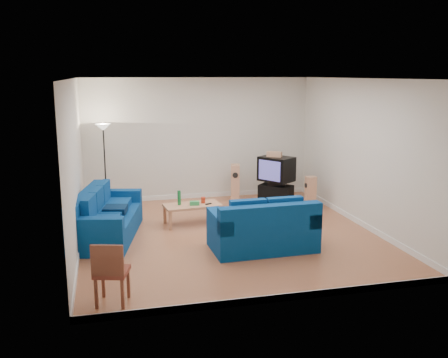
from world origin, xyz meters
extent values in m
cube|color=brown|center=(0.00, 0.00, 0.00)|extent=(6.00, 6.50, 0.01)
cube|color=white|center=(0.00, 0.00, 3.20)|extent=(6.00, 6.50, 0.01)
cube|color=silver|center=(0.00, 3.25, 1.60)|extent=(6.00, 0.01, 3.20)
cube|color=silver|center=(0.00, -3.25, 1.60)|extent=(6.00, 0.01, 3.20)
cube|color=silver|center=(-3.00, 0.00, 1.60)|extent=(0.01, 6.50, 3.20)
cube|color=silver|center=(3.00, 0.00, 1.60)|extent=(0.01, 6.50, 3.20)
cube|color=white|center=(0.00, 3.24, 0.06)|extent=(6.00, 0.02, 0.12)
cube|color=white|center=(0.00, -3.24, 0.06)|extent=(6.00, 0.02, 0.12)
cube|color=white|center=(-2.99, 0.00, 0.06)|extent=(0.02, 6.50, 0.12)
cube|color=white|center=(2.99, 0.00, 0.06)|extent=(0.02, 6.50, 0.12)
cube|color=navy|center=(-2.45, 0.40, 0.24)|extent=(1.57, 2.64, 0.47)
cube|color=navy|center=(-2.85, 0.48, 0.71)|extent=(0.77, 2.46, 0.48)
cube|color=navy|center=(-2.21, 1.48, 0.61)|extent=(1.09, 0.47, 0.27)
cube|color=navy|center=(-2.69, -0.69, 0.61)|extent=(1.09, 0.47, 0.27)
cube|color=#061D39|center=(-2.29, 0.36, 0.58)|extent=(0.53, 0.53, 0.13)
cube|color=navy|center=(0.42, -1.00, 0.24)|extent=(1.97, 1.14, 0.48)
cube|color=navy|center=(0.43, -1.42, 0.73)|extent=(1.95, 0.30, 0.49)
cube|color=navy|center=(-0.43, -1.02, 0.62)|extent=(0.28, 1.09, 0.27)
cube|color=navy|center=(1.26, -0.98, 0.62)|extent=(0.28, 1.09, 0.27)
cube|color=#061D39|center=(0.41, -0.83, 0.59)|extent=(0.47, 0.47, 0.14)
cube|color=tan|center=(-0.60, 0.90, 0.43)|extent=(1.30, 0.75, 0.05)
cube|color=tan|center=(-1.14, 0.58, 0.20)|extent=(0.07, 0.07, 0.40)
cube|color=tan|center=(-1.20, 1.10, 0.20)|extent=(0.07, 0.07, 0.40)
cube|color=tan|center=(-0.01, 0.70, 0.20)|extent=(0.07, 0.07, 0.40)
cube|color=tan|center=(-0.06, 1.22, 0.20)|extent=(0.07, 0.07, 0.40)
cylinder|color=#197233|center=(-0.89, 0.92, 0.61)|extent=(0.08, 0.08, 0.32)
cube|color=green|center=(-0.57, 0.83, 0.49)|extent=(0.22, 0.14, 0.09)
cylinder|color=red|center=(-0.35, 0.96, 0.52)|extent=(0.11, 0.11, 0.13)
cube|color=black|center=(-0.25, 0.82, 0.46)|extent=(0.16, 0.12, 0.02)
cube|color=black|center=(1.78, 2.11, 0.25)|extent=(0.91, 0.89, 0.50)
cube|color=black|center=(1.80, 2.08, 0.55)|extent=(0.57, 0.53, 0.10)
cube|color=black|center=(1.80, 2.14, 0.92)|extent=(0.95, 1.00, 0.62)
cube|color=#3B377A|center=(1.55, 1.96, 0.92)|extent=(0.39, 0.54, 0.50)
cube|color=tan|center=(1.74, 2.17, 1.29)|extent=(0.40, 0.33, 0.13)
cube|color=tan|center=(0.86, 2.70, 0.49)|extent=(0.29, 0.33, 0.97)
cylinder|color=black|center=(0.82, 2.56, 0.72)|extent=(0.14, 0.06, 0.14)
cube|color=tan|center=(2.45, 1.45, 0.41)|extent=(0.25, 0.20, 0.83)
cylinder|color=black|center=(2.32, 1.45, 0.61)|extent=(0.02, 0.12, 0.12)
cylinder|color=black|center=(-2.45, 2.56, 0.02)|extent=(0.27, 0.27, 0.03)
cylinder|color=black|center=(-2.45, 2.56, 1.02)|extent=(0.03, 0.03, 1.99)
cone|color=white|center=(-2.45, 2.56, 2.04)|extent=(0.36, 0.36, 0.16)
cube|color=brown|center=(-2.66, -2.83, 0.23)|extent=(0.05, 0.05, 0.46)
cube|color=brown|center=(-2.55, -2.47, 0.23)|extent=(0.05, 0.05, 0.46)
cube|color=brown|center=(-2.29, -2.93, 0.23)|extent=(0.05, 0.05, 0.46)
cube|color=brown|center=(-2.19, -2.57, 0.23)|extent=(0.05, 0.05, 0.46)
cube|color=brown|center=(-2.42, -2.70, 0.48)|extent=(0.57, 0.57, 0.06)
cube|color=brown|center=(-2.48, -2.90, 0.73)|extent=(0.46, 0.16, 0.46)
camera|label=1|loc=(-2.44, -9.67, 3.29)|focal=40.00mm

